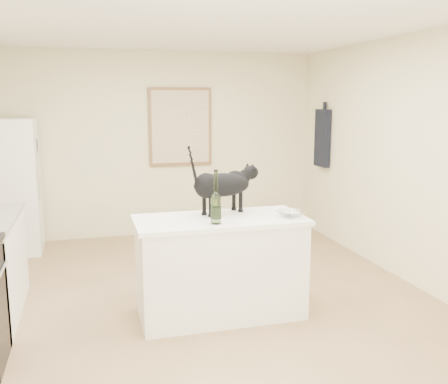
# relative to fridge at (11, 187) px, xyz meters

# --- Properties ---
(floor) EXTENTS (5.50, 5.50, 0.00)m
(floor) POSITION_rel_fridge_xyz_m (1.95, -2.35, -0.85)
(floor) COLOR #9D7A53
(floor) RESTS_ON ground
(ceiling) EXTENTS (5.50, 5.50, 0.00)m
(ceiling) POSITION_rel_fridge_xyz_m (1.95, -2.35, 1.75)
(ceiling) COLOR white
(ceiling) RESTS_ON ground
(wall_back) EXTENTS (4.50, 0.00, 4.50)m
(wall_back) POSITION_rel_fridge_xyz_m (1.95, 0.40, 0.45)
(wall_back) COLOR beige
(wall_back) RESTS_ON ground
(wall_front) EXTENTS (4.50, 0.00, 4.50)m
(wall_front) POSITION_rel_fridge_xyz_m (1.95, -5.10, 0.45)
(wall_front) COLOR beige
(wall_front) RESTS_ON ground
(wall_right) EXTENTS (0.00, 5.50, 5.50)m
(wall_right) POSITION_rel_fridge_xyz_m (4.20, -2.35, 0.45)
(wall_right) COLOR beige
(wall_right) RESTS_ON ground
(island_base) EXTENTS (1.44, 0.67, 0.86)m
(island_base) POSITION_rel_fridge_xyz_m (2.05, -2.55, -0.42)
(island_base) COLOR white
(island_base) RESTS_ON floor
(island_top) EXTENTS (1.50, 0.70, 0.04)m
(island_top) POSITION_rel_fridge_xyz_m (2.05, -2.55, 0.03)
(island_top) COLOR white
(island_top) RESTS_ON island_base
(fridge) EXTENTS (0.68, 0.68, 1.70)m
(fridge) POSITION_rel_fridge_xyz_m (0.00, 0.00, 0.00)
(fridge) COLOR white
(fridge) RESTS_ON floor
(artwork_frame) EXTENTS (0.90, 0.03, 1.10)m
(artwork_frame) POSITION_rel_fridge_xyz_m (2.25, 0.37, 0.70)
(artwork_frame) COLOR brown
(artwork_frame) RESTS_ON wall_back
(artwork_canvas) EXTENTS (0.82, 0.00, 1.02)m
(artwork_canvas) POSITION_rel_fridge_xyz_m (2.25, 0.35, 0.70)
(artwork_canvas) COLOR beige
(artwork_canvas) RESTS_ON wall_back
(hanging_garment) EXTENTS (0.08, 0.34, 0.80)m
(hanging_garment) POSITION_rel_fridge_xyz_m (4.14, -0.30, 0.55)
(hanging_garment) COLOR black
(hanging_garment) RESTS_ON wall_right
(black_cat) EXTENTS (0.71, 0.44, 0.48)m
(black_cat) POSITION_rel_fridge_xyz_m (2.11, -2.39, 0.29)
(black_cat) COLOR black
(black_cat) RESTS_ON island_top
(wine_bottle) EXTENTS (0.11, 0.11, 0.40)m
(wine_bottle) POSITION_rel_fridge_xyz_m (1.96, -2.75, 0.25)
(wine_bottle) COLOR #315722
(wine_bottle) RESTS_ON island_top
(glass_bowl) EXTENTS (0.29, 0.29, 0.06)m
(glass_bowl) POSITION_rel_fridge_xyz_m (2.66, -2.68, 0.08)
(glass_bowl) COLOR white
(glass_bowl) RESTS_ON island_top
(fridge_paper) EXTENTS (0.04, 0.12, 0.15)m
(fridge_paper) POSITION_rel_fridge_xyz_m (0.34, 0.06, 0.51)
(fridge_paper) COLOR white
(fridge_paper) RESTS_ON fridge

